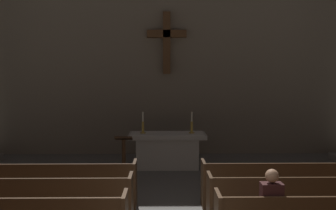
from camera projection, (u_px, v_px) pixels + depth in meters
pew_left_row_3 at (24, 202)px, 6.52m from camera, size 3.80×0.50×0.95m
pew_left_row_4 at (42, 185)px, 7.51m from camera, size 3.80×0.50×0.95m
pew_right_row_3 at (315, 200)px, 6.59m from camera, size 3.80×0.50×0.95m
pew_right_row_4 at (295, 184)px, 7.58m from camera, size 3.80×0.50×0.95m
altar at (167, 149)px, 10.69m from camera, size 2.20×0.90×1.01m
candlestick_left at (143, 127)px, 10.62m from camera, size 0.16×0.16×0.62m
candlestick_right at (192, 126)px, 10.64m from camera, size 0.16×0.16×0.62m
apse_with_cross at (167, 54)px, 12.41m from camera, size 12.49×0.49×6.74m
lectern at (124, 159)px, 9.48m from camera, size 0.44×0.36×1.15m
lone_worshipper at (270, 208)px, 5.60m from camera, size 0.32×0.43×1.32m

